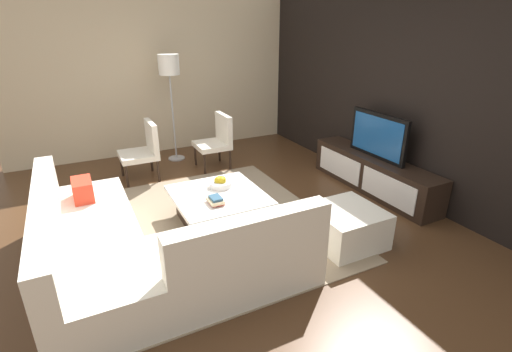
% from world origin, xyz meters
% --- Properties ---
extents(ground_plane, '(14.00, 14.00, 0.00)m').
position_xyz_m(ground_plane, '(0.00, 0.00, 0.00)').
color(ground_plane, '#4C301C').
extents(feature_wall_back, '(6.40, 0.12, 2.80)m').
position_xyz_m(feature_wall_back, '(0.00, 2.70, 1.40)').
color(feature_wall_back, black).
rests_on(feature_wall_back, ground).
extents(side_wall_left, '(0.12, 5.20, 2.80)m').
position_xyz_m(side_wall_left, '(-3.20, 0.20, 1.40)').
color(side_wall_left, beige).
rests_on(side_wall_left, ground).
extents(area_rug, '(3.05, 2.62, 0.01)m').
position_xyz_m(area_rug, '(-0.10, 0.00, 0.01)').
color(area_rug, gray).
rests_on(area_rug, ground).
extents(media_console, '(2.13, 0.44, 0.50)m').
position_xyz_m(media_console, '(-0.00, 2.40, 0.25)').
color(media_console, black).
rests_on(media_console, ground).
extents(television, '(0.99, 0.06, 0.61)m').
position_xyz_m(television, '(0.00, 2.40, 0.81)').
color(television, black).
rests_on(television, media_console).
extents(sectional_couch, '(2.42, 2.27, 0.83)m').
position_xyz_m(sectional_couch, '(0.50, -0.91, 0.29)').
color(sectional_couch, silver).
rests_on(sectional_couch, ground).
extents(coffee_table, '(1.06, 1.01, 0.38)m').
position_xyz_m(coffee_table, '(-0.10, 0.10, 0.20)').
color(coffee_table, black).
rests_on(coffee_table, ground).
extents(accent_chair_near, '(0.57, 0.54, 0.87)m').
position_xyz_m(accent_chair_near, '(-1.92, -0.38, 0.49)').
color(accent_chair_near, black).
rests_on(accent_chair_near, ground).
extents(floor_lamp, '(0.34, 0.34, 1.76)m').
position_xyz_m(floor_lamp, '(-2.55, 0.26, 1.50)').
color(floor_lamp, '#A5A5AA').
rests_on(floor_lamp, ground).
extents(ottoman, '(0.70, 0.70, 0.40)m').
position_xyz_m(ottoman, '(0.92, 1.16, 0.20)').
color(ottoman, silver).
rests_on(ottoman, ground).
extents(fruit_bowl, '(0.28, 0.28, 0.14)m').
position_xyz_m(fruit_bowl, '(-0.28, 0.20, 0.43)').
color(fruit_bowl, silver).
rests_on(fruit_bowl, coffee_table).
extents(accent_chair_far, '(0.55, 0.51, 0.87)m').
position_xyz_m(accent_chair_far, '(-1.88, 0.79, 0.49)').
color(accent_chair_far, black).
rests_on(accent_chair_far, ground).
extents(book_stack, '(0.22, 0.15, 0.08)m').
position_xyz_m(book_stack, '(0.12, -0.02, 0.42)').
color(book_stack, maroon).
rests_on(book_stack, coffee_table).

